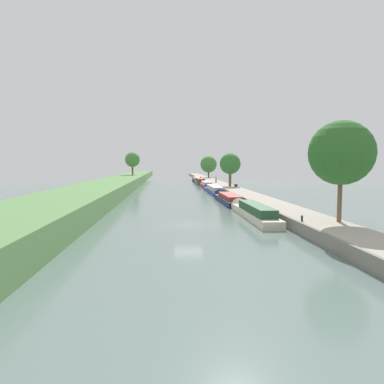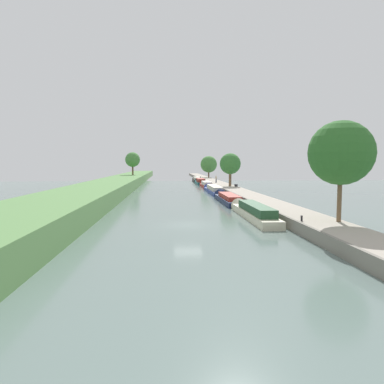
{
  "view_description": "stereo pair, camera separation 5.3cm",
  "coord_description": "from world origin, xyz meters",
  "px_view_note": "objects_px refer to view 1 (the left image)",
  "views": [
    {
      "loc": [
        -1.88,
        -31.02,
        5.46
      ],
      "look_at": [
        2.03,
        23.68,
        1.0
      ],
      "focal_mm": 32.9,
      "sensor_mm": 36.0,
      "label": 1
    },
    {
      "loc": [
        -1.83,
        -31.02,
        5.46
      ],
      "look_at": [
        2.03,
        23.68,
        1.0
      ],
      "focal_mm": 32.9,
      "sensor_mm": 36.0,
      "label": 2
    }
  ],
  "objects_px": {
    "narrowboat_red": "(206,185)",
    "narrowboat_teal": "(200,182)",
    "narrowboat_black": "(196,180)",
    "person_walking": "(216,179)",
    "park_bench": "(236,185)",
    "mooring_bollard_near": "(302,218)",
    "narrowboat_cream": "(253,212)",
    "narrowboat_navy": "(227,198)",
    "narrowboat_blue": "(213,190)",
    "mooring_bollard_far": "(201,177)"
  },
  "relations": [
    {
      "from": "narrowboat_red",
      "to": "narrowboat_teal",
      "type": "xyz_separation_m",
      "value": [
        -0.1,
        12.98,
        0.04
      ]
    },
    {
      "from": "narrowboat_black",
      "to": "person_walking",
      "type": "relative_size",
      "value": 6.7
    },
    {
      "from": "person_walking",
      "to": "park_bench",
      "type": "height_order",
      "value": "person_walking"
    },
    {
      "from": "park_bench",
      "to": "person_walking",
      "type": "bearing_deg",
      "value": 97.95
    },
    {
      "from": "narrowboat_red",
      "to": "mooring_bollard_near",
      "type": "distance_m",
      "value": 53.14
    },
    {
      "from": "person_walking",
      "to": "narrowboat_cream",
      "type": "bearing_deg",
      "value": -93.54
    },
    {
      "from": "mooring_bollard_near",
      "to": "park_bench",
      "type": "xyz_separation_m",
      "value": [
        3.01,
        41.73,
        0.12
      ]
    },
    {
      "from": "person_walking",
      "to": "park_bench",
      "type": "bearing_deg",
      "value": -82.05
    },
    {
      "from": "narrowboat_red",
      "to": "narrowboat_black",
      "type": "distance_m",
      "value": 25.54
    },
    {
      "from": "narrowboat_navy",
      "to": "narrowboat_red",
      "type": "xyz_separation_m",
      "value": [
        0.33,
        30.76,
        0.06
      ]
    },
    {
      "from": "narrowboat_blue",
      "to": "person_walking",
      "type": "bearing_deg",
      "value": 80.4
    },
    {
      "from": "mooring_bollard_near",
      "to": "park_bench",
      "type": "bearing_deg",
      "value": 85.87
    },
    {
      "from": "narrowboat_navy",
      "to": "narrowboat_black",
      "type": "height_order",
      "value": "narrowboat_black"
    },
    {
      "from": "narrowboat_navy",
      "to": "narrowboat_black",
      "type": "bearing_deg",
      "value": 89.72
    },
    {
      "from": "narrowboat_blue",
      "to": "mooring_bollard_near",
      "type": "relative_size",
      "value": 35.6
    },
    {
      "from": "narrowboat_navy",
      "to": "mooring_bollard_far",
      "type": "distance_m",
      "value": 61.36
    },
    {
      "from": "narrowboat_black",
      "to": "mooring_bollard_near",
      "type": "distance_m",
      "value": 78.67
    },
    {
      "from": "narrowboat_blue",
      "to": "narrowboat_teal",
      "type": "distance_m",
      "value": 27.43
    },
    {
      "from": "narrowboat_cream",
      "to": "mooring_bollard_far",
      "type": "xyz_separation_m",
      "value": [
        1.95,
        75.75,
        0.54
      ]
    },
    {
      "from": "person_walking",
      "to": "mooring_bollard_near",
      "type": "distance_m",
      "value": 55.97
    },
    {
      "from": "narrowboat_cream",
      "to": "narrowboat_teal",
      "type": "height_order",
      "value": "narrowboat_teal"
    },
    {
      "from": "person_walking",
      "to": "narrowboat_navy",
      "type": "bearing_deg",
      "value": -95.25
    },
    {
      "from": "narrowboat_blue",
      "to": "mooring_bollard_near",
      "type": "height_order",
      "value": "narrowboat_blue"
    },
    {
      "from": "narrowboat_red",
      "to": "mooring_bollard_near",
      "type": "bearing_deg",
      "value": -88.13
    },
    {
      "from": "narrowboat_teal",
      "to": "mooring_bollard_far",
      "type": "relative_size",
      "value": 25.13
    },
    {
      "from": "narrowboat_cream",
      "to": "narrowboat_red",
      "type": "xyz_separation_m",
      "value": [
        0.21,
        45.18,
        -0.05
      ]
    },
    {
      "from": "narrowboat_red",
      "to": "person_walking",
      "type": "height_order",
      "value": "person_walking"
    },
    {
      "from": "narrowboat_black",
      "to": "narrowboat_navy",
      "type": "bearing_deg",
      "value": -90.28
    },
    {
      "from": "narrowboat_black",
      "to": "narrowboat_teal",
      "type": "bearing_deg",
      "value": -90.22
    },
    {
      "from": "narrowboat_cream",
      "to": "narrowboat_blue",
      "type": "bearing_deg",
      "value": 89.92
    },
    {
      "from": "narrowboat_navy",
      "to": "narrowboat_red",
      "type": "distance_m",
      "value": 30.76
    },
    {
      "from": "narrowboat_navy",
      "to": "mooring_bollard_far",
      "type": "relative_size",
      "value": 30.83
    },
    {
      "from": "person_walking",
      "to": "narrowboat_black",
      "type": "bearing_deg",
      "value": 97.07
    },
    {
      "from": "narrowboat_teal",
      "to": "person_walking",
      "type": "xyz_separation_m",
      "value": [
        2.86,
        -10.13,
        1.2
      ]
    },
    {
      "from": "narrowboat_teal",
      "to": "narrowboat_navy",
      "type": "bearing_deg",
      "value": -90.3
    },
    {
      "from": "narrowboat_navy",
      "to": "mooring_bollard_near",
      "type": "distance_m",
      "value": 22.45
    },
    {
      "from": "person_walking",
      "to": "narrowboat_blue",
      "type": "bearing_deg",
      "value": -99.6
    },
    {
      "from": "narrowboat_blue",
      "to": "narrowboat_teal",
      "type": "height_order",
      "value": "narrowboat_teal"
    },
    {
      "from": "mooring_bollard_far",
      "to": "narrowboat_blue",
      "type": "bearing_deg",
      "value": -92.42
    },
    {
      "from": "narrowboat_cream",
      "to": "narrowboat_navy",
      "type": "height_order",
      "value": "narrowboat_cream"
    },
    {
      "from": "narrowboat_teal",
      "to": "narrowboat_blue",
      "type": "bearing_deg",
      "value": -90.13
    },
    {
      "from": "narrowboat_blue",
      "to": "mooring_bollard_far",
      "type": "height_order",
      "value": "narrowboat_blue"
    },
    {
      "from": "narrowboat_navy",
      "to": "mooring_bollard_far",
      "type": "bearing_deg",
      "value": 88.07
    },
    {
      "from": "narrowboat_navy",
      "to": "park_bench",
      "type": "xyz_separation_m",
      "value": [
        5.08,
        19.38,
        0.76
      ]
    },
    {
      "from": "mooring_bollard_near",
      "to": "mooring_bollard_far",
      "type": "xyz_separation_m",
      "value": [
        0.0,
        83.67,
        0.0
      ]
    },
    {
      "from": "narrowboat_black",
      "to": "park_bench",
      "type": "distance_m",
      "value": 37.23
    },
    {
      "from": "narrowboat_red",
      "to": "mooring_bollard_near",
      "type": "xyz_separation_m",
      "value": [
        1.73,
        -53.11,
        0.58
      ]
    },
    {
      "from": "narrowboat_cream",
      "to": "mooring_bollard_far",
      "type": "relative_size",
      "value": 31.64
    },
    {
      "from": "narrowboat_blue",
      "to": "narrowboat_red",
      "type": "xyz_separation_m",
      "value": [
        0.17,
        14.44,
        0.01
      ]
    },
    {
      "from": "narrowboat_teal",
      "to": "mooring_bollard_near",
      "type": "xyz_separation_m",
      "value": [
        1.84,
        -66.09,
        0.55
      ]
    }
  ]
}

